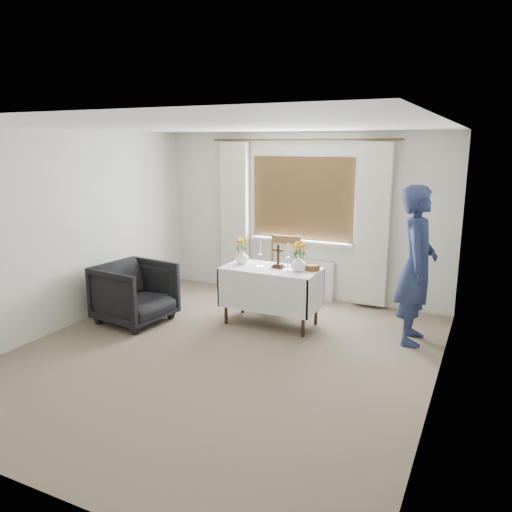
{
  "coord_description": "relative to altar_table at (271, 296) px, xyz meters",
  "views": [
    {
      "loc": [
        2.62,
        -4.54,
        2.33
      ],
      "look_at": [
        -0.03,
        0.95,
        0.95
      ],
      "focal_mm": 35.0,
      "sensor_mm": 36.0,
      "label": 1
    }
  ],
  "objects": [
    {
      "name": "wooden_cross",
      "position": [
        0.08,
        0.04,
        0.54
      ],
      "size": [
        0.16,
        0.13,
        0.31
      ],
      "primitive_type": null,
      "rotation": [
        0.0,
        0.0,
        -0.19
      ],
      "color": "black",
      "rests_on": "altar_table"
    },
    {
      "name": "wicker_basket",
      "position": [
        0.51,
        0.13,
        0.42
      ],
      "size": [
        0.24,
        0.24,
        0.07
      ],
      "primitive_type": "cylinder",
      "rotation": [
        0.0,
        0.0,
        -0.25
      ],
      "color": "brown",
      "rests_on": "altar_table"
    },
    {
      "name": "candlestick_right",
      "position": [
        0.23,
        -0.01,
        0.56
      ],
      "size": [
        0.1,
        0.1,
        0.35
      ],
      "primitive_type": null,
      "rotation": [
        0.0,
        0.0,
        -0.0
      ],
      "color": "silver",
      "rests_on": "altar_table"
    },
    {
      "name": "radiator",
      "position": [
        -0.09,
        1.27,
        -0.08
      ],
      "size": [
        1.1,
        0.1,
        0.6
      ],
      "primitive_type": "cube",
      "color": "silver",
      "rests_on": "ground"
    },
    {
      "name": "flower_vase_left",
      "position": [
        -0.45,
        0.05,
        0.47
      ],
      "size": [
        0.21,
        0.21,
        0.18
      ],
      "primitive_type": "imported",
      "rotation": [
        0.0,
        0.0,
        -0.22
      ],
      "color": "white",
      "rests_on": "altar_table"
    },
    {
      "name": "altar_table",
      "position": [
        0.0,
        0.0,
        0.0
      ],
      "size": [
        1.24,
        0.64,
        0.76
      ],
      "primitive_type": "cube",
      "color": "silver",
      "rests_on": "ground"
    },
    {
      "name": "armchair",
      "position": [
        -1.65,
        -0.7,
        0.02
      ],
      "size": [
        0.97,
        0.95,
        0.8
      ],
      "primitive_type": "imported",
      "rotation": [
        0.0,
        0.0,
        1.46
      ],
      "color": "black",
      "rests_on": "ground"
    },
    {
      "name": "candlestick_left",
      "position": [
        -0.15,
        -0.01,
        0.56
      ],
      "size": [
        0.13,
        0.13,
        0.35
      ],
      "primitive_type": null,
      "rotation": [
        0.0,
        0.0,
        0.38
      ],
      "color": "silver",
      "rests_on": "altar_table"
    },
    {
      "name": "ground",
      "position": [
        -0.09,
        -1.15,
        -0.38
      ],
      "size": [
        5.0,
        5.0,
        0.0
      ],
      "primitive_type": "plane",
      "color": "gray",
      "rests_on": "ground"
    },
    {
      "name": "wooden_chair",
      "position": [
        -0.14,
        0.69,
        0.14
      ],
      "size": [
        0.53,
        0.53,
        1.03
      ],
      "primitive_type": null,
      "rotation": [
        0.0,
        0.0,
        0.12
      ],
      "color": "#53361C",
      "rests_on": "ground"
    },
    {
      "name": "flower_vase_right",
      "position": [
        0.37,
        0.0,
        0.48
      ],
      "size": [
        0.21,
        0.21,
        0.2
      ],
      "primitive_type": "imported",
      "rotation": [
        0.0,
        0.0,
        0.1
      ],
      "color": "white",
      "rests_on": "altar_table"
    },
    {
      "name": "person",
      "position": [
        1.76,
        0.21,
        0.56
      ],
      "size": [
        0.5,
        0.71,
        1.88
      ],
      "primitive_type": "imported",
      "rotation": [
        0.0,
        0.0,
        1.64
      ],
      "color": "navy",
      "rests_on": "ground"
    }
  ]
}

